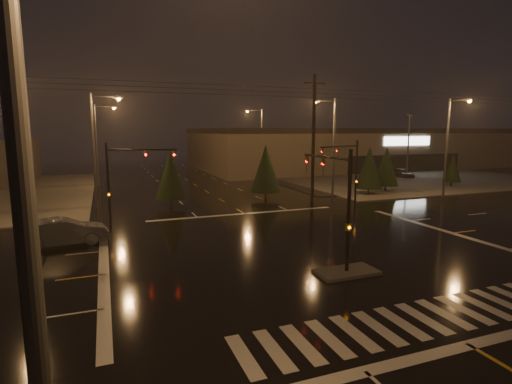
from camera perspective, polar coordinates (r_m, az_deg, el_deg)
ground at (r=23.45m, az=7.34°, el=-8.28°), size 140.00×140.00×0.00m
sidewalk_ne at (r=64.60m, az=18.34°, el=2.30°), size 36.00×36.00×0.12m
median_island at (r=20.18m, az=12.80°, el=-11.07°), size 3.00×1.60×0.15m
crosswalk at (r=16.61m, az=22.76°, el=-16.28°), size 15.00×2.60×0.01m
stop_bar_near at (r=15.40m, az=28.15°, el=-18.72°), size 16.00×0.50×0.01m
stop_bar_far at (r=33.24m, az=-1.65°, el=-3.11°), size 16.00×0.50×0.01m
parking_lot at (r=66.41m, az=22.78°, el=2.21°), size 50.00×24.00×0.08m
retail_building at (r=80.08m, az=14.03°, el=6.36°), size 60.20×28.30×7.20m
signal_mast_median at (r=20.02m, az=11.69°, el=-0.31°), size 0.25×4.59×6.00m
signal_mast_ne at (r=36.17m, az=13.18°, el=3.70°), size 4.84×1.86×6.00m
signal_mast_nw at (r=30.03m, az=-18.50°, el=2.48°), size 4.84×1.86×6.00m
streetlight_0 at (r=4.86m, az=-26.31°, el=-4.60°), size 2.77×0.32×10.00m
streetlight_1 at (r=37.74m, az=-21.76°, el=6.57°), size 2.77×0.32×10.00m
streetlight_2 at (r=53.73m, az=-21.56°, el=7.05°), size 2.77×0.32×10.00m
streetlight_3 at (r=41.90m, az=10.70°, el=7.19°), size 2.77×0.32×10.00m
streetlight_4 at (r=59.87m, az=0.57°, el=7.77°), size 2.77×0.32×10.00m
streetlight_5 at (r=31.37m, az=-30.77°, el=5.64°), size 0.32×2.77×10.00m
streetlight_6 at (r=44.99m, az=25.92°, el=6.57°), size 0.32×2.77×10.00m
utility_pole_1 at (r=38.56m, az=8.20°, el=7.62°), size 2.20×0.32×12.00m
conifer_0 at (r=44.51m, az=15.87°, el=3.41°), size 2.87×2.87×5.19m
conifer_1 at (r=47.42m, az=18.13°, el=3.52°), size 2.77×2.77×5.02m
conifer_2 at (r=54.09m, az=26.26°, el=3.10°), size 2.12×2.12×4.01m
conifer_3 at (r=36.79m, az=-12.11°, el=2.38°), size 2.79×2.79×5.05m
conifer_4 at (r=40.25m, az=1.39°, el=3.41°), size 3.05×3.05×5.47m
car_parked at (r=62.33m, az=20.18°, el=2.58°), size 2.05×4.28×1.41m
car_crossing at (r=26.61m, az=-25.83°, el=-5.18°), size 5.29×2.63×1.67m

